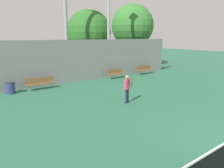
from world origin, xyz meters
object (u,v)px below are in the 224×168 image
Objects in this scene: bench_adjacent_court at (115,73)px; light_pole_far_right at (65,14)px; tennis_player at (127,87)px; light_pole_near_left at (109,14)px; bench_courtside_far at (144,69)px; tree_dark_dense at (89,32)px; tree_green_broad at (132,26)px; bench_courtside_near at (40,82)px; trash_bin at (10,88)px.

bench_adjacent_court is 6.73m from light_pole_far_right.
light_pole_near_left is at bearing 36.60° from tennis_player.
bench_courtside_far is 3.83m from bench_adjacent_court.
bench_adjacent_court is 5.68m from tree_dark_dense.
tree_green_broad is at bearing 60.97° from bench_courtside_far.
trash_bin is (-2.09, 0.00, -0.13)m from bench_courtside_near.
bench_courtside_far is 1.19× the size of bench_adjacent_court.
bench_adjacent_court is 2.21× the size of trash_bin.
bench_courtside_near and bench_adjacent_court have the same top height.
light_pole_near_left is 1.59× the size of tree_dark_dense.
bench_courtside_near is 15.18m from tree_green_broad.
tree_green_broad is at bearing 29.53° from light_pole_near_left.
light_pole_near_left is at bearing 9.95° from bench_courtside_near.
light_pole_near_left reaches higher than bench_courtside_near.
tree_dark_dense reaches higher than bench_courtside_far.
light_pole_far_right is at bearing -144.35° from tree_dark_dense.
bench_adjacent_court is 9.35m from tree_green_broad.
light_pole_far_right is at bearing 15.89° from trash_bin.
bench_courtside_far is 13.02m from trash_bin.
bench_courtside_far is at bearing 15.20° from tennis_player.
light_pole_far_right is 7.44m from trash_bin.
trash_bin is at bearing -162.79° from tree_green_broad.
light_pole_near_left reaches higher than tree_green_broad.
tree_dark_dense is at bearing 91.89° from bench_adjacent_court.
bench_courtside_near is at bearing -170.05° from light_pole_near_left.
trash_bin is at bearing 179.97° from bench_courtside_near.
light_pole_near_left is at bearing 160.65° from bench_courtside_far.
bench_courtside_far is at bearing 0.01° from bench_adjacent_court.
light_pole_far_right is (-4.31, 0.17, -0.20)m from light_pole_near_left.
bench_courtside_far is 0.27× the size of tree_green_broad.
tree_green_broad is (6.53, 4.87, 4.58)m from bench_adjacent_court.
tennis_player is at bearing -91.20° from light_pole_far_right.
tree_green_broad is (10.82, 11.37, 4.17)m from tennis_player.
bench_adjacent_court is 0.23× the size of tree_green_broad.
bench_adjacent_court is at bearing -179.99° from bench_courtside_far.
light_pole_near_left is (4.47, 7.77, 4.91)m from tennis_player.
tree_green_broad reaches higher than bench_courtside_far.
light_pole_near_left reaches higher than bench_adjacent_court.
light_pole_far_right reaches higher than bench_courtside_far.
light_pole_near_left reaches higher than tennis_player.
bench_courtside_far is at bearing -10.31° from light_pole_far_right.
tree_dark_dense reaches higher than trash_bin.
tennis_player is 8.16m from trash_bin.
bench_courtside_far is 6.93m from tree_dark_dense.
tree_green_broad is at bearing 22.94° from tennis_player.
light_pole_far_right is at bearing 65.32° from tennis_player.
trash_bin is at bearing -154.60° from tree_dark_dense.
bench_courtside_near is 1.21× the size of bench_adjacent_court.
bench_courtside_near is at bearing -0.03° from trash_bin.
trash_bin is (-9.19, 0.00, -0.13)m from bench_adjacent_court.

